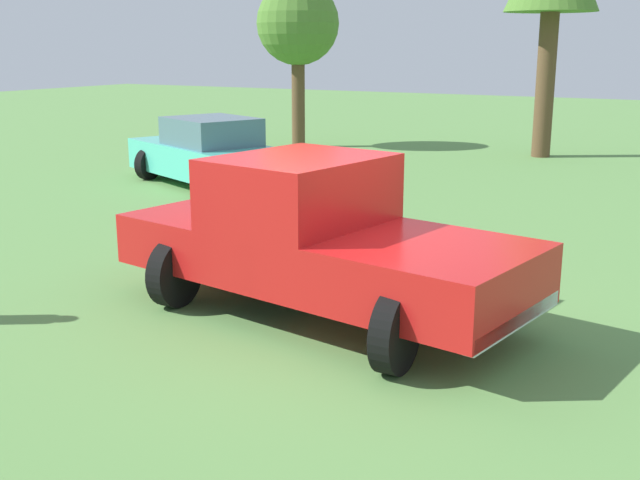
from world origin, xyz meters
TOP-DOWN VIEW (x-y plane):
  - ground_plane at (0.00, 0.00)m, footprint 80.00×80.00m
  - pickup_truck at (-0.04, 0.18)m, footprint 2.92×5.14m
  - sedan_near at (6.32, 6.46)m, footprint 3.31×4.64m
  - tree_back_right at (12.98, 8.08)m, footprint 2.44×2.44m

SIDE VIEW (x-z plane):
  - ground_plane at x=0.00m, z-range 0.00..0.00m
  - sedan_near at x=6.32m, z-range -0.05..1.45m
  - pickup_truck at x=-0.04m, z-range 0.04..1.86m
  - tree_back_right at x=12.98m, z-range 1.15..6.03m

